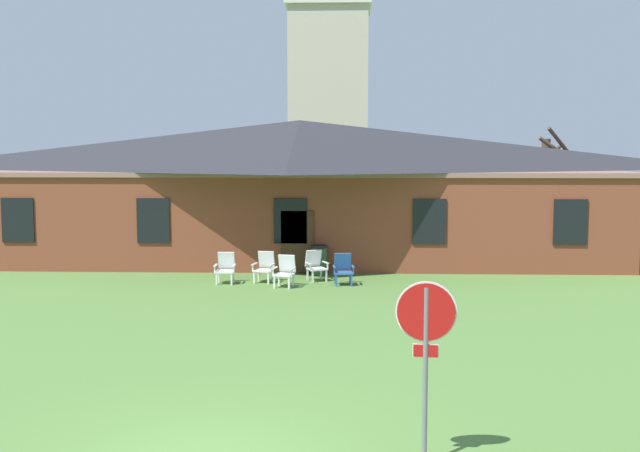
{
  "coord_description": "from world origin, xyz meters",
  "views": [
    {
      "loc": [
        1.93,
        -9.99,
        4.21
      ],
      "look_at": [
        1.22,
        9.29,
        2.24
      ],
      "focal_mm": 43.59,
      "sensor_mm": 36.0,
      "label": 1
    }
  ],
  "objects_px": {
    "lawn_chair_middle": "(315,265)",
    "lawn_chair_left_end": "(285,270)",
    "stop_sign": "(426,336)",
    "lawn_chair_by_porch": "(226,267)",
    "lawn_chair_right_end": "(343,268)",
    "lawn_chair_near_door": "(265,266)",
    "trash_bin": "(319,260)"
  },
  "relations": [
    {
      "from": "lawn_chair_right_end",
      "to": "stop_sign",
      "type": "bearing_deg",
      "value": -85.02
    },
    {
      "from": "lawn_chair_near_door",
      "to": "trash_bin",
      "type": "xyz_separation_m",
      "value": [
        1.65,
        1.43,
        -0.0
      ]
    },
    {
      "from": "trash_bin",
      "to": "lawn_chair_near_door",
      "type": "bearing_deg",
      "value": -139.13
    },
    {
      "from": "lawn_chair_by_porch",
      "to": "lawn_chair_middle",
      "type": "height_order",
      "value": "same"
    },
    {
      "from": "lawn_chair_left_end",
      "to": "lawn_chair_right_end",
      "type": "xyz_separation_m",
      "value": [
        1.75,
        0.43,
        0.0
      ]
    },
    {
      "from": "lawn_chair_left_end",
      "to": "lawn_chair_right_end",
      "type": "relative_size",
      "value": 1.0
    },
    {
      "from": "lawn_chair_left_end",
      "to": "trash_bin",
      "type": "distance_m",
      "value": 2.41
    },
    {
      "from": "lawn_chair_middle",
      "to": "lawn_chair_right_end",
      "type": "xyz_separation_m",
      "value": [
        0.88,
        -0.71,
        0.0
      ]
    },
    {
      "from": "lawn_chair_middle",
      "to": "lawn_chair_left_end",
      "type": "bearing_deg",
      "value": -127.25
    },
    {
      "from": "stop_sign",
      "to": "lawn_chair_by_porch",
      "type": "distance_m",
      "value": 14.55
    },
    {
      "from": "lawn_chair_middle",
      "to": "lawn_chair_near_door",
      "type": "bearing_deg",
      "value": -167.48
    },
    {
      "from": "lawn_chair_left_end",
      "to": "lawn_chair_middle",
      "type": "height_order",
      "value": "same"
    },
    {
      "from": "lawn_chair_left_end",
      "to": "trash_bin",
      "type": "xyz_separation_m",
      "value": [
        0.95,
        2.22,
        -0.0
      ]
    },
    {
      "from": "lawn_chair_by_porch",
      "to": "lawn_chair_near_door",
      "type": "xyz_separation_m",
      "value": [
        1.19,
        0.24,
        0.0
      ]
    },
    {
      "from": "lawn_chair_near_door",
      "to": "lawn_chair_by_porch",
      "type": "bearing_deg",
      "value": -168.76
    },
    {
      "from": "trash_bin",
      "to": "lawn_chair_right_end",
      "type": "bearing_deg",
      "value": -65.97
    },
    {
      "from": "lawn_chair_near_door",
      "to": "lawn_chair_right_end",
      "type": "distance_m",
      "value": 2.48
    },
    {
      "from": "lawn_chair_middle",
      "to": "trash_bin",
      "type": "distance_m",
      "value": 1.09
    },
    {
      "from": "lawn_chair_by_porch",
      "to": "lawn_chair_middle",
      "type": "relative_size",
      "value": 1.0
    },
    {
      "from": "lawn_chair_by_porch",
      "to": "lawn_chair_middle",
      "type": "distance_m",
      "value": 2.83
    },
    {
      "from": "lawn_chair_middle",
      "to": "trash_bin",
      "type": "bearing_deg",
      "value": 85.77
    },
    {
      "from": "lawn_chair_near_door",
      "to": "lawn_chair_middle",
      "type": "distance_m",
      "value": 1.61
    },
    {
      "from": "lawn_chair_by_porch",
      "to": "lawn_chair_middle",
      "type": "xyz_separation_m",
      "value": [
        2.77,
        0.59,
        0.0
      ]
    },
    {
      "from": "lawn_chair_by_porch",
      "to": "lawn_chair_left_end",
      "type": "height_order",
      "value": "same"
    },
    {
      "from": "lawn_chair_near_door",
      "to": "lawn_chair_left_end",
      "type": "bearing_deg",
      "value": -48.13
    },
    {
      "from": "lawn_chair_left_end",
      "to": "lawn_chair_middle",
      "type": "distance_m",
      "value": 1.43
    },
    {
      "from": "lawn_chair_left_end",
      "to": "lawn_chair_middle",
      "type": "bearing_deg",
      "value": 52.75
    },
    {
      "from": "lawn_chair_by_porch",
      "to": "lawn_chair_right_end",
      "type": "relative_size",
      "value": 1.0
    },
    {
      "from": "lawn_chair_near_door",
      "to": "lawn_chair_left_end",
      "type": "xyz_separation_m",
      "value": [
        0.71,
        -0.79,
        0.0
      ]
    },
    {
      "from": "lawn_chair_right_end",
      "to": "trash_bin",
      "type": "xyz_separation_m",
      "value": [
        -0.8,
        1.79,
        -0.0
      ]
    },
    {
      "from": "lawn_chair_near_door",
      "to": "lawn_chair_left_end",
      "type": "height_order",
      "value": "same"
    },
    {
      "from": "lawn_chair_middle",
      "to": "stop_sign",
      "type": "bearing_deg",
      "value": -81.78
    }
  ]
}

